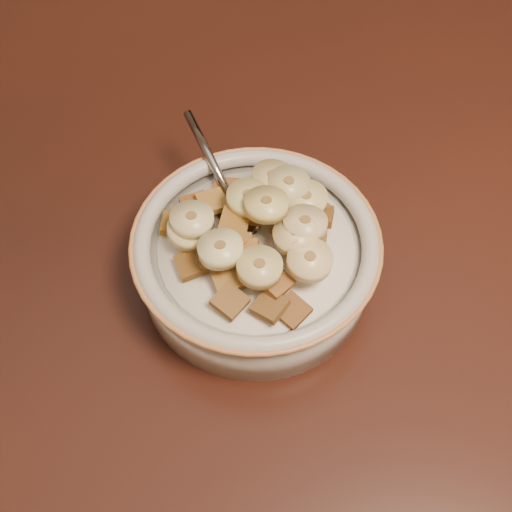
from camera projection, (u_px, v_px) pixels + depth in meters
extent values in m
cube|color=#422816|center=(361.00, 392.00, 1.29)|extent=(4.00, 4.50, 0.10)
cube|color=#33140B|center=(466.00, 93.00, 0.64)|extent=(1.43, 0.95, 0.04)
cylinder|color=beige|center=(256.00, 263.00, 0.48)|extent=(0.17, 0.17, 0.04)
cylinder|color=white|center=(256.00, 247.00, 0.46)|extent=(0.14, 0.14, 0.00)
ellipsoid|color=#959595|center=(240.00, 216.00, 0.47)|extent=(0.04, 0.05, 0.01)
cube|color=brown|center=(314.00, 210.00, 0.47)|extent=(0.03, 0.03, 0.01)
cube|color=#915B1B|center=(184.00, 218.00, 0.47)|extent=(0.03, 0.03, 0.01)
cube|color=brown|center=(230.00, 301.00, 0.43)|extent=(0.03, 0.03, 0.01)
cube|color=brown|center=(319.00, 217.00, 0.47)|extent=(0.03, 0.03, 0.01)
cube|color=brown|center=(191.00, 264.00, 0.45)|extent=(0.02, 0.02, 0.01)
cube|color=brown|center=(288.00, 235.00, 0.45)|extent=(0.02, 0.02, 0.01)
cube|color=brown|center=(306.00, 251.00, 0.44)|extent=(0.03, 0.03, 0.01)
cube|color=brown|center=(250.00, 213.00, 0.46)|extent=(0.03, 0.03, 0.01)
cube|color=brown|center=(214.00, 256.00, 0.44)|extent=(0.02, 0.02, 0.01)
cube|color=olive|center=(212.00, 202.00, 0.47)|extent=(0.02, 0.02, 0.01)
cube|color=olive|center=(275.00, 282.00, 0.43)|extent=(0.03, 0.03, 0.01)
cube|color=brown|center=(300.00, 209.00, 0.47)|extent=(0.02, 0.02, 0.01)
cube|color=#9B6420|center=(243.00, 253.00, 0.44)|extent=(0.03, 0.03, 0.01)
cube|color=brown|center=(233.00, 240.00, 0.44)|extent=(0.03, 0.03, 0.01)
cube|color=brown|center=(292.00, 311.00, 0.43)|extent=(0.03, 0.03, 0.01)
cube|color=brown|center=(235.00, 221.00, 0.45)|extent=(0.03, 0.03, 0.01)
cube|color=brown|center=(232.00, 196.00, 0.48)|extent=(0.03, 0.03, 0.01)
cube|color=#935D18|center=(176.00, 223.00, 0.47)|extent=(0.03, 0.03, 0.01)
cube|color=brown|center=(291.00, 205.00, 0.47)|extent=(0.02, 0.02, 0.01)
cube|color=brown|center=(280.00, 190.00, 0.48)|extent=(0.03, 0.03, 0.01)
cube|color=brown|center=(196.00, 206.00, 0.48)|extent=(0.02, 0.02, 0.01)
cube|color=#905F21|center=(311.00, 251.00, 0.45)|extent=(0.03, 0.03, 0.01)
cube|color=brown|center=(227.00, 191.00, 0.49)|extent=(0.03, 0.03, 0.01)
cube|color=#92561C|center=(312.00, 243.00, 0.45)|extent=(0.03, 0.03, 0.01)
cube|color=olive|center=(228.00, 279.00, 0.44)|extent=(0.02, 0.02, 0.01)
cube|color=brown|center=(270.00, 306.00, 0.43)|extent=(0.03, 0.03, 0.01)
cube|color=olive|center=(199.00, 254.00, 0.45)|extent=(0.02, 0.02, 0.01)
cube|color=brown|center=(301.00, 196.00, 0.48)|extent=(0.03, 0.02, 0.01)
cylinder|color=beige|center=(296.00, 235.00, 0.44)|extent=(0.03, 0.03, 0.01)
cylinder|color=#E5D26E|center=(266.00, 205.00, 0.44)|extent=(0.04, 0.04, 0.02)
cylinder|color=#FFE6A1|center=(310.00, 260.00, 0.43)|extent=(0.03, 0.04, 0.01)
cylinder|color=#E8DB80|center=(248.00, 198.00, 0.45)|extent=(0.03, 0.03, 0.01)
cylinder|color=#F5DB83|center=(306.00, 199.00, 0.46)|extent=(0.04, 0.04, 0.01)
cylinder|color=beige|center=(192.00, 220.00, 0.45)|extent=(0.03, 0.03, 0.01)
cylinder|color=#F6DC80|center=(266.00, 194.00, 0.46)|extent=(0.04, 0.04, 0.02)
cylinder|color=#E6C88A|center=(305.00, 224.00, 0.44)|extent=(0.03, 0.03, 0.02)
cylinder|color=#D1C387|center=(289.00, 185.00, 0.46)|extent=(0.04, 0.04, 0.01)
cylinder|color=#D2BA86|center=(260.00, 267.00, 0.43)|extent=(0.04, 0.04, 0.01)
cylinder|color=beige|center=(221.00, 249.00, 0.43)|extent=(0.03, 0.03, 0.01)
cylinder|color=tan|center=(273.00, 178.00, 0.47)|extent=(0.03, 0.03, 0.01)
cylinder|color=beige|center=(189.00, 230.00, 0.45)|extent=(0.04, 0.03, 0.01)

